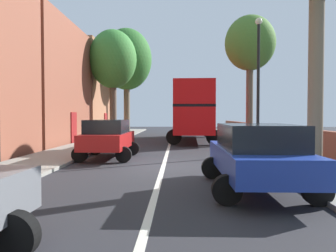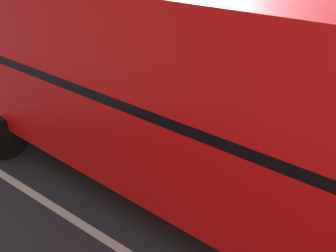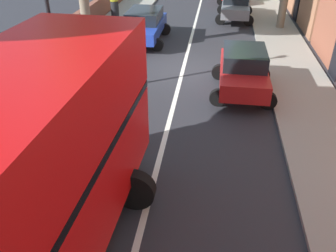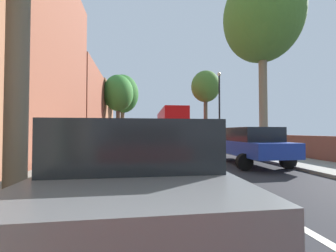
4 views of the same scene
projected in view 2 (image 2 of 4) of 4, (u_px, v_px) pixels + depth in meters
double_decker_bus at (164, 85)px, 6.28m from camera, size 3.85×10.97×4.06m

